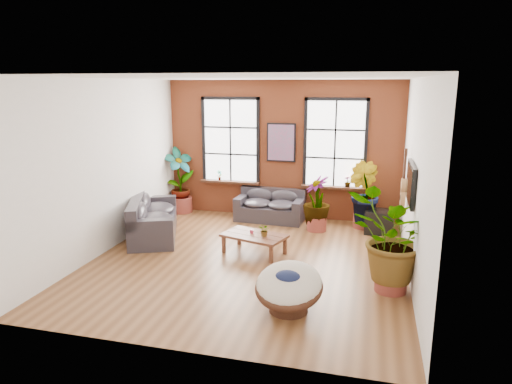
% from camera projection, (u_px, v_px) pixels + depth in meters
% --- Properties ---
extents(room, '(6.04, 6.54, 3.54)m').
position_uv_depth(room, '(250.00, 172.00, 8.72)').
color(room, brown).
rests_on(room, ground).
extents(sofa_back, '(1.74, 0.91, 0.78)m').
position_uv_depth(sofa_back, '(270.00, 206.00, 11.61)').
color(sofa_back, '#2B272F').
rests_on(sofa_back, ground).
extents(sofa_left, '(1.75, 2.46, 0.90)m').
position_uv_depth(sofa_left, '(151.00, 218.00, 10.38)').
color(sofa_left, '#2B272F').
rests_on(sofa_left, ground).
extents(coffee_table, '(1.42, 1.06, 0.49)m').
position_uv_depth(coffee_table, '(254.00, 237.00, 9.29)').
color(coffee_table, '#552F1E').
rests_on(coffee_table, ground).
extents(papasan_chair, '(1.12, 1.13, 0.78)m').
position_uv_depth(papasan_chair, '(289.00, 287.00, 6.89)').
color(papasan_chair, '#412417').
rests_on(papasan_chair, ground).
extents(poster, '(0.74, 0.06, 0.98)m').
position_uv_depth(poster, '(281.00, 143.00, 11.54)').
color(poster, black).
rests_on(poster, room).
extents(tv_wall_unit, '(0.13, 1.86, 1.20)m').
position_uv_depth(tv_wall_unit, '(408.00, 186.00, 8.49)').
color(tv_wall_unit, black).
rests_on(tv_wall_unit, room).
extents(media_box, '(0.65, 0.54, 0.54)m').
position_uv_depth(media_box, '(379.00, 222.00, 10.61)').
color(media_box, black).
rests_on(media_box, ground).
extents(pot_back_left, '(0.65, 0.65, 0.41)m').
position_uv_depth(pot_back_left, '(182.00, 205.00, 12.37)').
color(pot_back_left, brown).
rests_on(pot_back_left, ground).
extents(pot_back_right, '(0.54, 0.54, 0.33)m').
position_uv_depth(pot_back_right, '(363.00, 221.00, 11.02)').
color(pot_back_right, brown).
rests_on(pot_back_right, ground).
extents(pot_right_wall, '(0.67, 0.67, 0.39)m').
position_uv_depth(pot_right_wall, '(391.00, 280.00, 7.62)').
color(pot_right_wall, brown).
rests_on(pot_right_wall, ground).
extents(pot_mid, '(0.51, 0.51, 0.34)m').
position_uv_depth(pot_mid, '(317.00, 223.00, 10.81)').
color(pot_mid, brown).
rests_on(pot_mid, ground).
extents(floor_plant_back_left, '(1.01, 1.01, 1.62)m').
position_uv_depth(floor_plant_back_left, '(179.00, 178.00, 12.17)').
color(floor_plant_back_left, '#214913').
rests_on(floor_plant_back_left, ground).
extents(floor_plant_back_right, '(1.01, 1.03, 1.45)m').
position_uv_depth(floor_plant_back_right, '(363.00, 192.00, 10.85)').
color(floor_plant_back_right, '#214913').
rests_on(floor_plant_back_right, ground).
extents(floor_plant_right_wall, '(1.81, 1.81, 1.53)m').
position_uv_depth(floor_plant_right_wall, '(392.00, 239.00, 7.44)').
color(floor_plant_right_wall, '#214913').
rests_on(floor_plant_right_wall, ground).
extents(floor_plant_mid, '(0.88, 0.88, 1.16)m').
position_uv_depth(floor_plant_mid, '(317.00, 201.00, 10.71)').
color(floor_plant_mid, '#214913').
rests_on(floor_plant_mid, ground).
extents(table_plant, '(0.29, 0.28, 0.26)m').
position_uv_depth(table_plant, '(265.00, 230.00, 9.12)').
color(table_plant, '#214913').
rests_on(table_plant, coffee_table).
extents(sill_plant_left, '(0.17, 0.17, 0.27)m').
position_uv_depth(sill_plant_left, '(219.00, 175.00, 12.09)').
color(sill_plant_left, '#214913').
rests_on(sill_plant_left, room).
extents(sill_plant_right, '(0.19, 0.19, 0.27)m').
position_uv_depth(sill_plant_right, '(348.00, 182.00, 11.29)').
color(sill_plant_right, '#214913').
rests_on(sill_plant_right, room).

